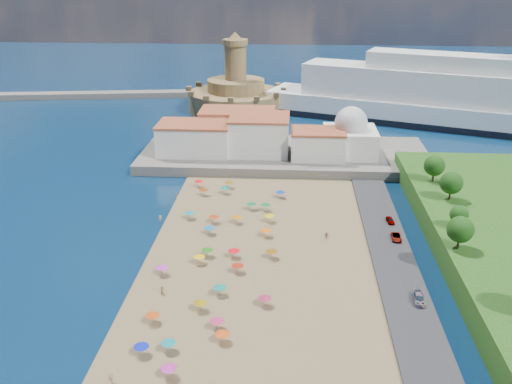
{
  "coord_description": "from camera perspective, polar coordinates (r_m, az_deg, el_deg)",
  "views": [
    {
      "loc": [
        12.23,
        -99.38,
        58.11
      ],
      "look_at": [
        4.0,
        25.0,
        8.0
      ],
      "focal_mm": 40.0,
      "sensor_mm": 36.0,
      "label": 1
    }
  ],
  "objects": [
    {
      "name": "ground",
      "position": [
        115.77,
        -2.82,
        -8.26
      ],
      "size": [
        700.0,
        700.0,
        0.0
      ],
      "primitive_type": "plane",
      "color": "#071938",
      "rests_on": "ground"
    },
    {
      "name": "terrace",
      "position": [
        181.45,
        2.9,
        3.69
      ],
      "size": [
        90.0,
        36.0,
        3.0
      ],
      "primitive_type": "cube",
      "color": "#59544C",
      "rests_on": "ground"
    },
    {
      "name": "jetty",
      "position": [
        216.41,
        -2.79,
        6.63
      ],
      "size": [
        18.0,
        70.0,
        2.4
      ],
      "primitive_type": "cube",
      "color": "#59544C",
      "rests_on": "ground"
    },
    {
      "name": "breakwater",
      "position": [
        286.12,
        -21.87,
        8.89
      ],
      "size": [
        199.03,
        34.77,
        2.6
      ],
      "primitive_type": "cube",
      "rotation": [
        0.0,
        0.0,
        0.14
      ],
      "color": "#59544C",
      "rests_on": "ground"
    },
    {
      "name": "waterfront_buildings",
      "position": [
        180.82,
        -1.22,
        5.77
      ],
      "size": [
        57.0,
        29.0,
        11.0
      ],
      "color": "silver",
      "rests_on": "terrace"
    },
    {
      "name": "domed_building",
      "position": [
        178.21,
        9.4,
        5.6
      ],
      "size": [
        16.0,
        16.0,
        15.0
      ],
      "color": "silver",
      "rests_on": "terrace"
    },
    {
      "name": "fortress",
      "position": [
        244.1,
        -2.02,
        9.72
      ],
      "size": [
        40.0,
        40.0,
        32.4
      ],
      "color": "olive",
      "rests_on": "ground"
    },
    {
      "name": "cruise_ship",
      "position": [
        230.55,
        19.66,
        8.54
      ],
      "size": [
        149.52,
        74.05,
        33.06
      ],
      "color": "black",
      "rests_on": "ground"
    },
    {
      "name": "beach_parasols",
      "position": [
        105.82,
        -4.56,
        -10.11
      ],
      "size": [
        31.32,
        115.23,
        2.2
      ],
      "color": "gray",
      "rests_on": "beach"
    },
    {
      "name": "beachgoers",
      "position": [
        105.12,
        -6.24,
        -11.09
      ],
      "size": [
        40.91,
        96.95,
        1.86
      ],
      "color": "tan",
      "rests_on": "beach"
    },
    {
      "name": "parked_cars",
      "position": [
        123.82,
        14.49,
        -6.14
      ],
      "size": [
        2.29,
        38.69,
        1.4
      ],
      "color": "gray",
      "rests_on": "promenade"
    },
    {
      "name": "hillside_trees",
      "position": [
        109.99,
        22.86,
        -5.81
      ],
      "size": [
        11.87,
        107.91,
        8.18
      ],
      "color": "#382314",
      "rests_on": "hillside"
    }
  ]
}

